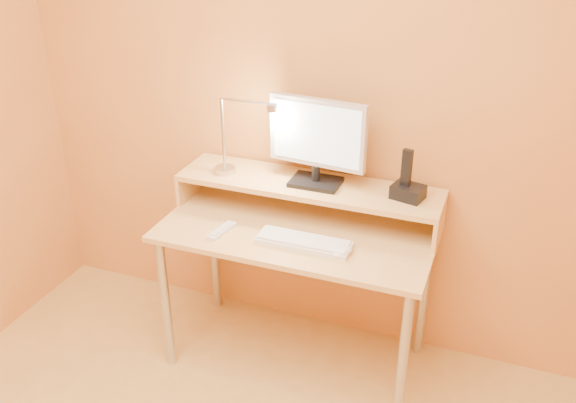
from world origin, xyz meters
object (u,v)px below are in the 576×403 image
at_px(phone_dock, 408,192).
at_px(remote_control, 222,231).
at_px(lamp_base, 225,170).
at_px(keyboard, 304,243).
at_px(mouse, 343,251).
at_px(monitor_panel, 317,133).

height_order(phone_dock, remote_control, phone_dock).
xyz_separation_m(lamp_base, remote_control, (0.10, -0.26, -0.16)).
bearing_deg(remote_control, lamp_base, 121.35).
relative_size(lamp_base, remote_control, 0.61).
distance_m(keyboard, mouse, 0.18).
height_order(lamp_base, mouse, lamp_base).
bearing_deg(keyboard, lamp_base, 153.63).
relative_size(monitor_panel, lamp_base, 4.42).
distance_m(monitor_panel, remote_control, 0.59).
distance_m(keyboard, remote_control, 0.37).
xyz_separation_m(keyboard, mouse, (0.17, -0.02, 0.01)).
height_order(monitor_panel, keyboard, monitor_panel).
bearing_deg(phone_dock, mouse, -110.44).
relative_size(phone_dock, mouse, 1.21).
bearing_deg(monitor_panel, lamp_base, -168.96).
relative_size(monitor_panel, remote_control, 2.70).
distance_m(monitor_panel, lamp_base, 0.49).
distance_m(lamp_base, remote_control, 0.33).
relative_size(monitor_panel, phone_dock, 3.40).
bearing_deg(remote_control, keyboard, 13.72).
bearing_deg(keyboard, phone_dock, 36.21).
relative_size(lamp_base, mouse, 0.93).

